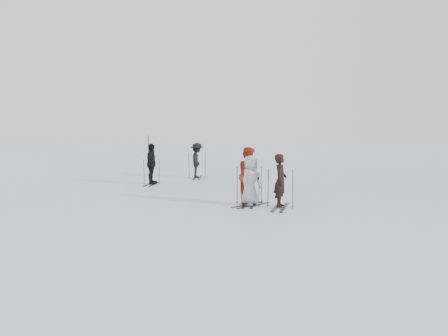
# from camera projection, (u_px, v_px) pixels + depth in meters

# --- Properties ---
(ground) EXTENTS (120.00, 120.00, 0.00)m
(ground) POSITION_uv_depth(u_px,v_px,m) (223.00, 197.00, 16.45)
(ground) COLOR silver
(ground) RESTS_ON ground
(skier_near_dark) EXTENTS (0.54, 0.71, 1.74)m
(skier_near_dark) POSITION_uv_depth(u_px,v_px,m) (280.00, 181.00, 14.22)
(skier_near_dark) COLOR black
(skier_near_dark) RESTS_ON ground
(skier_red) EXTENTS (0.82, 1.00, 1.93)m
(skier_red) POSITION_uv_depth(u_px,v_px,m) (249.00, 176.00, 14.88)
(skier_red) COLOR #A42812
(skier_red) RESTS_ON ground
(skier_grey) EXTENTS (0.94, 0.96, 1.66)m
(skier_grey) POSITION_uv_depth(u_px,v_px,m) (251.00, 181.00, 14.64)
(skier_grey) COLOR #B0B5BA
(skier_grey) RESTS_ON ground
(skier_uphill_left) EXTENTS (0.54, 1.11, 1.84)m
(skier_uphill_left) POSITION_uv_depth(u_px,v_px,m) (152.00, 164.00, 19.90)
(skier_uphill_left) COLOR black
(skier_uphill_left) RESTS_ON ground
(skier_uphill_far) EXTENTS (0.71, 1.17, 1.78)m
(skier_uphill_far) POSITION_uv_depth(u_px,v_px,m) (197.00, 161.00, 22.29)
(skier_uphill_far) COLOR black
(skier_uphill_far) RESTS_ON ground
(skis_near_dark) EXTENTS (1.97, 1.31, 1.32)m
(skis_near_dark) POSITION_uv_depth(u_px,v_px,m) (280.00, 188.00, 14.24)
(skis_near_dark) COLOR black
(skis_near_dark) RESTS_ON ground
(skis_red) EXTENTS (1.94, 1.15, 1.35)m
(skis_red) POSITION_uv_depth(u_px,v_px,m) (249.00, 184.00, 14.91)
(skis_red) COLOR black
(skis_red) RESTS_ON ground
(skis_grey) EXTENTS (1.78, 1.73, 1.19)m
(skis_grey) POSITION_uv_depth(u_px,v_px,m) (251.00, 188.00, 14.66)
(skis_grey) COLOR black
(skis_grey) RESTS_ON ground
(skis_uphill_left) EXTENTS (1.68, 0.99, 1.18)m
(skis_uphill_left) POSITION_uv_depth(u_px,v_px,m) (152.00, 172.00, 19.93)
(skis_uphill_left) COLOR black
(skis_uphill_left) RESTS_ON ground
(skis_uphill_far) EXTENTS (1.90, 1.06, 1.36)m
(skis_uphill_far) POSITION_uv_depth(u_px,v_px,m) (197.00, 165.00, 22.31)
(skis_uphill_far) COLOR black
(skis_uphill_far) RESTS_ON ground
(piste_marker) EXTENTS (0.05, 0.05, 2.07)m
(piste_marker) POSITION_uv_depth(u_px,v_px,m) (149.00, 152.00, 27.11)
(piste_marker) COLOR black
(piste_marker) RESTS_ON ground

